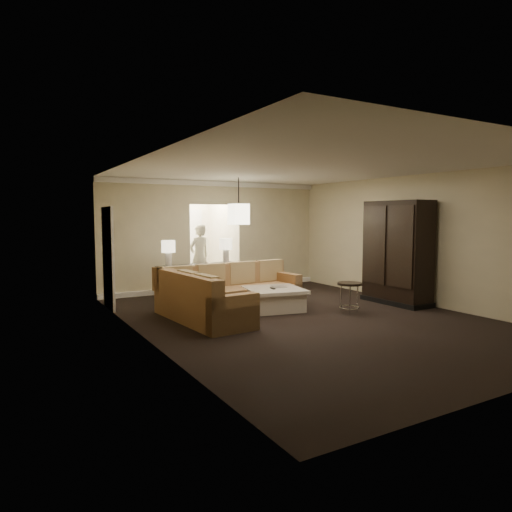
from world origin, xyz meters
TOP-DOWN VIEW (x-y plane):
  - ground at (0.00, 0.00)m, footprint 8.00×8.00m
  - wall_back at (0.00, 4.00)m, footprint 6.00×0.04m
  - wall_left at (-3.00, 0.00)m, footprint 0.04×8.00m
  - wall_right at (3.00, 0.00)m, footprint 0.04×8.00m
  - ceiling at (0.00, 0.00)m, footprint 6.00×8.00m
  - crown_molding at (0.00, 3.95)m, footprint 6.00×0.10m
  - baseboard at (0.00, 3.95)m, footprint 6.00×0.10m
  - side_door at (-2.97, 2.80)m, footprint 0.05×0.90m
  - foyer at (0.00, 5.34)m, footprint 1.44×2.02m
  - sectional_sofa at (-1.06, 1.27)m, footprint 3.12×2.58m
  - coffee_table at (-0.08, 1.00)m, footprint 1.30×1.30m
  - console_table at (-0.81, 3.20)m, footprint 2.03×0.68m
  - armoire at (2.59, 0.25)m, footprint 0.66×1.55m
  - drink_table at (1.03, -0.01)m, footprint 0.48×0.48m
  - table_lamp_left at (-1.58, 3.11)m, footprint 0.31×0.31m
  - table_lamp_right at (-0.05, 3.29)m, footprint 0.31×0.31m
  - pendant_light at (0.00, 2.70)m, footprint 0.38×0.38m
  - person at (-0.33, 4.30)m, footprint 0.78×0.62m

SIDE VIEW (x-z plane):
  - ground at x=0.00m, z-range 0.00..0.00m
  - baseboard at x=0.00m, z-range 0.00..0.12m
  - coffee_table at x=-0.08m, z-range 0.00..0.46m
  - sectional_sofa at x=-1.06m, z-range -0.09..0.82m
  - drink_table at x=1.03m, z-range 0.13..0.74m
  - console_table at x=-0.81m, z-range 0.07..0.84m
  - person at x=-0.33m, z-range 0.00..1.88m
  - side_door at x=-2.97m, z-range 0.00..2.10m
  - armoire at x=2.59m, z-range -0.05..2.19m
  - table_lamp_left at x=-1.58m, z-range 0.87..1.46m
  - table_lamp_right at x=-0.05m, z-range 0.87..1.46m
  - foyer at x=0.00m, z-range -0.10..2.70m
  - wall_back at x=0.00m, z-range 0.00..2.80m
  - wall_left at x=-3.00m, z-range 0.00..2.80m
  - wall_right at x=3.00m, z-range 0.00..2.80m
  - pendant_light at x=0.00m, z-range 1.41..2.50m
  - crown_molding at x=0.00m, z-range 2.67..2.79m
  - ceiling at x=0.00m, z-range 2.79..2.81m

